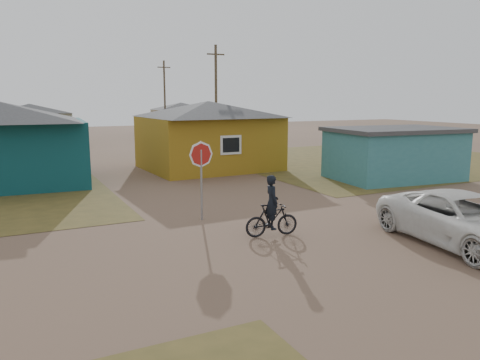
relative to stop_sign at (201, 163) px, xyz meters
name	(u,v)px	position (x,y,z in m)	size (l,w,h in m)	color
ground	(313,236)	(2.26, -3.24, -1.94)	(120.00, 120.00, 0.00)	brown
grass_ne	(372,159)	(16.26, 9.76, -1.93)	(20.00, 18.00, 0.00)	brown
house_yellow	(208,134)	(4.76, 10.76, 0.07)	(7.72, 6.76, 3.90)	#946C16
shed_turquoise	(394,153)	(11.76, 3.26, -0.63)	(6.71, 4.93, 2.60)	teal
house_pale_west	(31,124)	(-3.74, 30.76, -0.08)	(7.04, 6.15, 3.60)	#A9B198
house_beige_east	(181,118)	(12.26, 36.76, -0.08)	(6.95, 6.05, 3.60)	gray
utility_pole_near	(216,97)	(8.76, 18.76, 2.20)	(1.40, 0.20, 8.00)	brown
utility_pole_far	(165,98)	(9.76, 34.76, 2.20)	(1.40, 0.20, 8.00)	brown
stop_sign	(201,163)	(0.00, 0.00, 0.00)	(0.84, 0.28, 2.66)	gray
cyclist	(272,214)	(1.15, -2.69, -1.27)	(1.68, 0.71, 1.84)	black
vehicle	(464,220)	(5.48, -5.82, -1.21)	(2.41, 5.23, 1.45)	white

